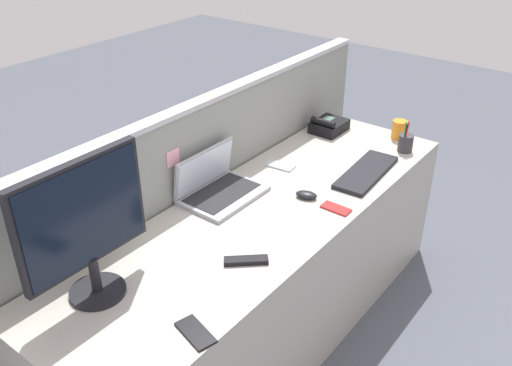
{
  "coord_description": "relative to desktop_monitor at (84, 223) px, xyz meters",
  "views": [
    {
      "loc": [
        -1.67,
        -1.24,
        2.05
      ],
      "look_at": [
        0.0,
        0.05,
        0.85
      ],
      "focal_mm": 38.99,
      "sensor_mm": 36.0,
      "label": 1
    }
  ],
  "objects": [
    {
      "name": "computer_mouse_right_hand",
      "position": [
        1.0,
        -0.24,
        -0.28
      ],
      "size": [
        0.09,
        0.11,
        0.03
      ],
      "primitive_type": "ellipsoid",
      "rotation": [
        0.0,
        0.0,
        0.3
      ],
      "color": "black",
      "rests_on": "desk"
    },
    {
      "name": "desk",
      "position": [
        0.81,
        -0.15,
        -0.66
      ],
      "size": [
        2.28,
        0.7,
        0.73
      ],
      "primitive_type": "cube",
      "color": "#ADA89E",
      "rests_on": "ground_plane"
    },
    {
      "name": "desk_phone",
      "position": [
        1.7,
        0.07,
        -0.26
      ],
      "size": [
        0.2,
        0.16,
        0.1
      ],
      "color": "black",
      "rests_on": "desk"
    },
    {
      "name": "cell_phone_silver_slab",
      "position": [
        1.18,
        0.04,
        -0.29
      ],
      "size": [
        0.09,
        0.15,
        0.01
      ],
      "primitive_type": "cube",
      "rotation": [
        0.0,
        0.0,
        0.12
      ],
      "color": "#B7BAC1",
      "rests_on": "desk"
    },
    {
      "name": "tv_remote",
      "position": [
        0.46,
        -0.32,
        -0.29
      ],
      "size": [
        0.15,
        0.16,
        0.02
      ],
      "primitive_type": "cube",
      "rotation": [
        0.0,
        0.0,
        0.74
      ],
      "color": "black",
      "rests_on": "desk"
    },
    {
      "name": "desktop_monitor",
      "position": [
        0.0,
        0.0,
        0.0
      ],
      "size": [
        0.49,
        0.2,
        0.52
      ],
      "color": "black",
      "rests_on": "desk"
    },
    {
      "name": "cubicle_divider",
      "position": [
        0.81,
        0.24,
        -0.45
      ],
      "size": [
        2.64,
        0.07,
        1.15
      ],
      "color": "gray",
      "rests_on": "ground_plane"
    },
    {
      "name": "ground_plane",
      "position": [
        0.81,
        -0.15,
        -1.02
      ],
      "size": [
        10.0,
        10.0,
        0.0
      ],
      "primitive_type": "plane",
      "color": "#4C515B"
    },
    {
      "name": "laptop",
      "position": [
        0.78,
        0.11,
        -0.25
      ],
      "size": [
        0.38,
        0.27,
        0.21
      ],
      "color": "#9EA0A8",
      "rests_on": "desk"
    },
    {
      "name": "cell_phone_red_case",
      "position": [
        1.0,
        -0.4,
        -0.29
      ],
      "size": [
        0.06,
        0.13,
        0.01
      ],
      "primitive_type": "cube",
      "rotation": [
        0.0,
        0.0,
        -0.0
      ],
      "color": "#B22323",
      "rests_on": "desk"
    },
    {
      "name": "coffee_mug",
      "position": [
        1.87,
        -0.29,
        -0.24
      ],
      "size": [
        0.12,
        0.08,
        0.1
      ],
      "color": "orange",
      "rests_on": "desk"
    },
    {
      "name": "pen_cup",
      "position": [
        1.73,
        -0.39,
        -0.25
      ],
      "size": [
        0.08,
        0.08,
        0.17
      ],
      "color": "#333338",
      "rests_on": "desk"
    },
    {
      "name": "keyboard_main",
      "position": [
        1.38,
        -0.35,
        -0.29
      ],
      "size": [
        0.46,
        0.19,
        0.02
      ],
      "primitive_type": "cube",
      "rotation": [
        0.0,
        0.0,
        0.07
      ],
      "color": "black",
      "rests_on": "desk"
    },
    {
      "name": "cell_phone_black_slab",
      "position": [
        0.07,
        -0.42,
        -0.29
      ],
      "size": [
        0.11,
        0.17,
        0.01
      ],
      "primitive_type": "cube",
      "rotation": [
        0.0,
        0.0,
        -0.26
      ],
      "color": "black",
      "rests_on": "desk"
    }
  ]
}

